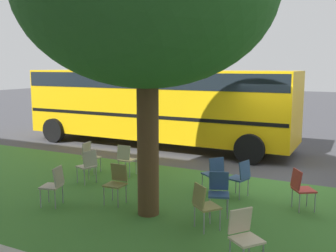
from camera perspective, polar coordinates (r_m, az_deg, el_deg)
The scene contains 14 objects.
ground at distance 11.15m, azimuth 14.50°, elevation -7.30°, with size 80.00×80.00×0.00m, color #424247.
grass_verge at distance 8.20m, azimuth 9.55°, elevation -13.00°, with size 48.00×6.00×0.01m, color #3D752D.
chair_0 at distance 8.76m, azimuth -7.55°, elevation -7.96°, with size 0.43×0.44×0.88m.
chair_1 at distance 9.48m, azimuth 6.79°, elevation -6.66°, with size 0.58×0.58×0.88m.
chair_2 at distance 8.75m, azimuth 18.91°, elevation -8.38°, with size 0.58×0.57×0.88m.
chair_3 at distance 7.36m, azimuth 5.31°, elevation -11.21°, with size 0.58×0.59×0.88m.
chair_4 at distance 10.33m, azimuth -11.68°, elevation -5.49°, with size 0.53×0.52×0.88m.
chair_5 at distance 9.22m, azimuth 10.62°, elevation -7.19°, with size 0.52×0.52×0.88m.
chair_6 at distance 6.22m, azimuth 11.10°, elevation -15.19°, with size 0.59×0.58×0.88m.
chair_7 at distance 8.13m, azimuth 7.46°, elevation -9.28°, with size 0.53×0.54×0.88m.
chair_8 at distance 8.87m, azimuth -16.37°, elevation -8.03°, with size 0.52×0.51×0.88m.
chair_9 at distance 10.88m, azimuth -6.21°, elevation -4.63°, with size 0.42×0.42×0.88m.
chair_10 at distance 11.37m, azimuth -11.43°, elevation -4.17°, with size 0.46×0.46×0.88m.
school_bus at distance 14.81m, azimuth -1.78°, elevation 3.82°, with size 10.40×2.80×2.88m.
Camera 1 is at (-2.20, 10.50, 3.02)m, focal length 41.51 mm.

